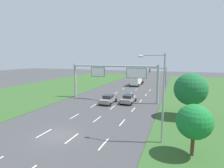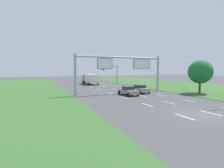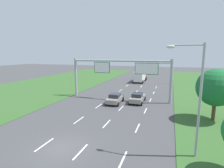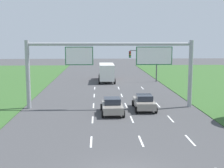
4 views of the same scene
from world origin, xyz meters
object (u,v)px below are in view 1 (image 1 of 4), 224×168
car_lead_silver (128,99)px  traffic_light_mast (159,73)px  street_lamp (159,91)px  roadside_tree_near (194,122)px  sign_gantry (114,75)px  roadside_tree_mid (191,89)px  box_truck (137,80)px  car_near_red (108,99)px

car_lead_silver → traffic_light_mast: 21.39m
street_lamp → roadside_tree_near: street_lamp is taller
sign_gantry → roadside_tree_mid: bearing=-24.9°
roadside_tree_near → roadside_tree_mid: size_ratio=0.72×
box_truck → traffic_light_mast: size_ratio=1.53×
box_truck → roadside_tree_near: size_ratio=1.94×
car_lead_silver → street_lamp: 15.79m
box_truck → sign_gantry: size_ratio=0.50×
car_near_red → street_lamp: 16.21m
car_near_red → roadside_tree_near: roadside_tree_near is taller
street_lamp → roadside_tree_near: (2.95, -1.43, -2.11)m
traffic_light_mast → box_truck: bearing=172.3°
box_truck → street_lamp: bearing=-74.3°
traffic_light_mast → car_near_red: bearing=-106.2°
sign_gantry → street_lamp: size_ratio=2.03×
sign_gantry → roadside_tree_mid: size_ratio=2.81×
car_lead_silver → street_lamp: (6.58, -13.69, 4.31)m
roadside_tree_mid → box_truck: bearing=116.1°
traffic_light_mast → roadside_tree_mid: bearing=-75.6°
car_lead_silver → street_lamp: size_ratio=0.52×
car_lead_silver → traffic_light_mast: bearing=82.0°
car_lead_silver → roadside_tree_mid: bearing=-25.7°
street_lamp → car_near_red: bearing=129.4°
traffic_light_mast → roadside_tree_mid: 26.67m
box_truck → sign_gantry: 20.94m
street_lamp → roadside_tree_near: size_ratio=1.93×
box_truck → traffic_light_mast: (6.45, -0.87, 2.21)m
street_lamp → roadside_tree_mid: (3.28, 8.77, -1.12)m
traffic_light_mast → roadside_tree_mid: (6.63, -25.83, 0.09)m
street_lamp → roadside_tree_near: 3.90m
box_truck → street_lamp: size_ratio=1.01×
car_near_red → traffic_light_mast: (6.56, 22.53, 3.11)m
car_near_red → traffic_light_mast: traffic_light_mast is taller
roadside_tree_near → roadside_tree_mid: roadside_tree_mid is taller
car_near_red → box_truck: box_truck is taller
car_lead_silver → sign_gantry: bearing=161.3°
sign_gantry → street_lamp: street_lamp is taller
car_near_red → roadside_tree_mid: 13.96m
car_lead_silver → box_truck: 22.04m
car_lead_silver → roadside_tree_near: (9.53, -15.13, 2.19)m
car_lead_silver → car_near_red: bearing=-153.2°
car_lead_silver → roadside_tree_mid: roadside_tree_mid is taller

